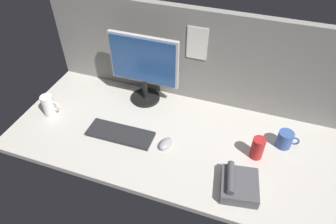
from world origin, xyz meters
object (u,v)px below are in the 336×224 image
Objects in this scene: mug_ceramic_blue at (285,139)px; mug_red_plastic at (258,148)px; keyboard at (120,134)px; mouse at (166,144)px; mug_ceramic_white at (49,105)px; monitor at (144,66)px; desk_phone at (239,185)px.

mug_red_plastic is (-13.07, -12.13, 1.42)cm from mug_ceramic_blue.
mouse reaches higher than keyboard.
mug_ceramic_white is 1.12× the size of mug_ceramic_blue.
monitor is 2.01× the size of desk_phone.
monitor is 3.50× the size of mug_red_plastic.
keyboard is 1.72× the size of desk_phone.
mug_ceramic_white is at bearing -171.81° from mug_ceramic_blue.
monitor reaches higher than mouse.
keyboard is 26.33cm from mouse.
monitor is 84.55cm from desk_phone.
mouse is at bearing 160.67° from desk_phone.
mug_red_plastic is at bearing -19.25° from monitor.
keyboard is (-1.01, -34.62, -22.88)cm from monitor.
mouse is at bearing -169.26° from mug_red_plastic.
monitor reaches higher than mug_red_plastic.
mouse is 0.85× the size of mug_ceramic_blue.
mug_ceramic_white is 0.59× the size of desk_phone.
mug_ceramic_blue reaches higher than keyboard.
mug_ceramic_blue is at bearing 62.52° from desk_phone.
mug_ceramic_white is at bearing 175.67° from keyboard.
mug_ceramic_white reaches higher than mug_ceramic_blue.
mouse is 0.75× the size of mug_ceramic_white.
monitor is at bearing 33.75° from mug_ceramic_white.
monitor reaches higher than mug_ceramic_blue.
mug_ceramic_white is at bearing 171.90° from desk_phone.
monitor is at bearing 144.00° from desk_phone.
desk_phone is at bearing -4.40° from mouse.
mug_red_plastic is 0.57× the size of desk_phone.
mug_red_plastic is at bearing 25.67° from mouse.
mug_ceramic_blue is at bearing 34.33° from mouse.
mug_ceramic_white is (-47.82, -31.95, -17.46)cm from monitor.
mouse is at bearing -160.60° from mug_ceramic_blue.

